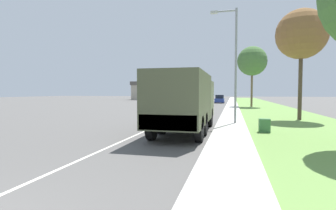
% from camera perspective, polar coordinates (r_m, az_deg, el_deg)
% --- Properties ---
extents(ground_plane, '(180.00, 180.00, 0.00)m').
position_cam_1_polar(ground_plane, '(42.16, 7.64, -0.07)').
color(ground_plane, '#565451').
extents(lane_centre_stripe, '(0.12, 120.00, 0.00)m').
position_cam_1_polar(lane_centre_stripe, '(42.16, 7.64, -0.06)').
color(lane_centre_stripe, silver).
rests_on(lane_centre_stripe, ground).
extents(sidewalk_right, '(1.80, 120.00, 0.12)m').
position_cam_1_polar(sidewalk_right, '(41.90, 13.77, -0.06)').
color(sidewalk_right, beige).
rests_on(sidewalk_right, ground).
extents(grass_strip_right, '(7.00, 120.00, 0.02)m').
position_cam_1_polar(grass_strip_right, '(42.13, 19.76, -0.20)').
color(grass_strip_right, '#6B9347').
rests_on(grass_strip_right, ground).
extents(military_truck, '(2.39, 7.80, 3.01)m').
position_cam_1_polar(military_truck, '(13.53, 3.71, 1.14)').
color(military_truck, '#606647').
rests_on(military_truck, ground).
extents(car_nearest_ahead, '(1.73, 4.36, 1.63)m').
position_cam_1_polar(car_nearest_ahead, '(27.32, 0.50, -0.07)').
color(car_nearest_ahead, silver).
rests_on(car_nearest_ahead, ground).
extents(car_second_ahead, '(1.76, 4.10, 1.59)m').
position_cam_1_polar(car_second_ahead, '(37.32, 4.07, 0.67)').
color(car_second_ahead, tan).
rests_on(car_second_ahead, ground).
extents(car_third_ahead, '(1.76, 4.12, 1.57)m').
position_cam_1_polar(car_third_ahead, '(51.74, 11.18, 1.22)').
color(car_third_ahead, navy).
rests_on(car_third_ahead, ground).
extents(lamp_post, '(1.69, 0.24, 7.29)m').
position_cam_1_polar(lamp_post, '(17.46, 13.89, 10.43)').
color(lamp_post, gray).
rests_on(lamp_post, sidewalk_right).
extents(tree_mid_right, '(3.70, 3.70, 8.26)m').
position_cam_1_polar(tree_mid_right, '(22.50, 27.05, 13.51)').
color(tree_mid_right, '#4C3D2D').
rests_on(tree_mid_right, grass_strip_right).
extents(tree_far_right, '(4.11, 4.11, 8.52)m').
position_cam_1_polar(tree_far_right, '(39.19, 17.85, 9.06)').
color(tree_far_right, brown).
rests_on(tree_far_right, grass_strip_right).
extents(utility_box, '(0.55, 0.45, 0.70)m').
position_cam_1_polar(utility_box, '(14.50, 20.26, -4.21)').
color(utility_box, '#3D7042').
rests_on(utility_box, grass_strip_right).
extents(building_distant, '(12.60, 10.13, 5.00)m').
position_cam_1_polar(building_distant, '(74.59, -2.33, 3.14)').
color(building_distant, '#B2A893').
rests_on(building_distant, ground).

